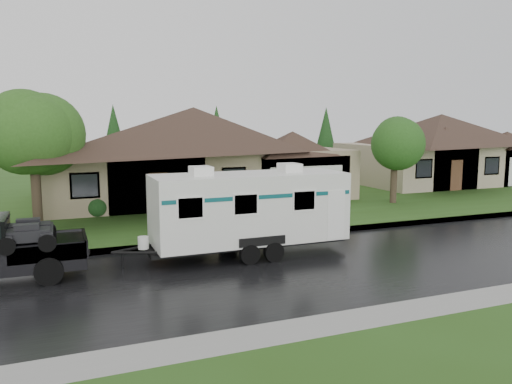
{
  "coord_description": "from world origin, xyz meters",
  "views": [
    {
      "loc": [
        -6.05,
        -16.59,
        4.83
      ],
      "look_at": [
        1.39,
        2.0,
        2.02
      ],
      "focal_mm": 35.0,
      "sensor_mm": 36.0,
      "label": 1
    }
  ],
  "objects": [
    {
      "name": "ground",
      "position": [
        0.0,
        0.0,
        0.0
      ],
      "size": [
        140.0,
        140.0,
        0.0
      ],
      "primitive_type": "plane",
      "color": "#2B4E18",
      "rests_on": "ground"
    },
    {
      "name": "road",
      "position": [
        0.0,
        -2.0,
        0.01
      ],
      "size": [
        140.0,
        8.0,
        0.01
      ],
      "primitive_type": "cube",
      "color": "black",
      "rests_on": "ground"
    },
    {
      "name": "curb",
      "position": [
        0.0,
        2.25,
        0.07
      ],
      "size": [
        140.0,
        0.5,
        0.15
      ],
      "primitive_type": "cube",
      "color": "gray",
      "rests_on": "ground"
    },
    {
      "name": "lawn",
      "position": [
        0.0,
        15.0,
        0.07
      ],
      "size": [
        140.0,
        26.0,
        0.15
      ],
      "primitive_type": "cube",
      "color": "#2B4E18",
      "rests_on": "ground"
    },
    {
      "name": "house_main",
      "position": [
        2.29,
        13.84,
        3.59
      ],
      "size": [
        19.44,
        10.8,
        6.9
      ],
      "color": "gray",
      "rests_on": "lawn"
    },
    {
      "name": "house_neighbor",
      "position": [
        22.27,
        14.34,
        3.32
      ],
      "size": [
        15.12,
        9.72,
        6.45
      ],
      "color": "tan",
      "rests_on": "lawn"
    },
    {
      "name": "tree_left_green",
      "position": [
        -6.95,
        6.79,
        4.43
      ],
      "size": [
        3.72,
        3.72,
        6.16
      ],
      "color": "#382B1E",
      "rests_on": "lawn"
    },
    {
      "name": "tree_right_green",
      "position": [
        12.15,
        7.24,
        3.74
      ],
      "size": [
        3.13,
        3.13,
        5.18
      ],
      "color": "#382B1E",
      "rests_on": "lawn"
    },
    {
      "name": "shrub_row",
      "position": [
        2.0,
        9.3,
        0.65
      ],
      "size": [
        13.6,
        1.0,
        1.0
      ],
      "color": "#143814",
      "rests_on": "lawn"
    },
    {
      "name": "travel_trailer",
      "position": [
        0.36,
        0.05,
        1.76
      ],
      "size": [
        7.39,
        2.6,
        3.32
      ],
      "color": "silver",
      "rests_on": "ground"
    }
  ]
}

